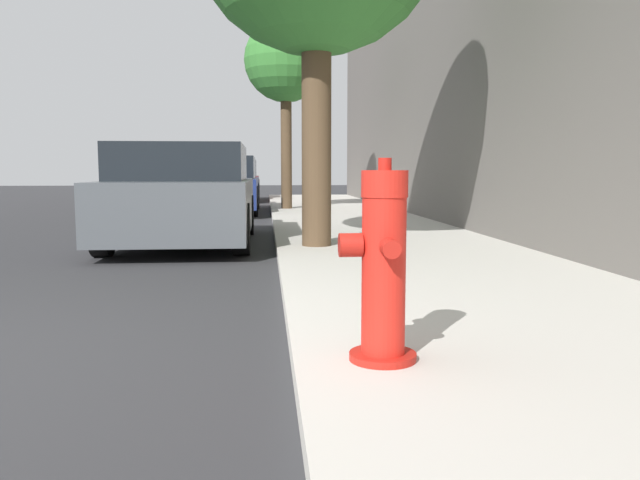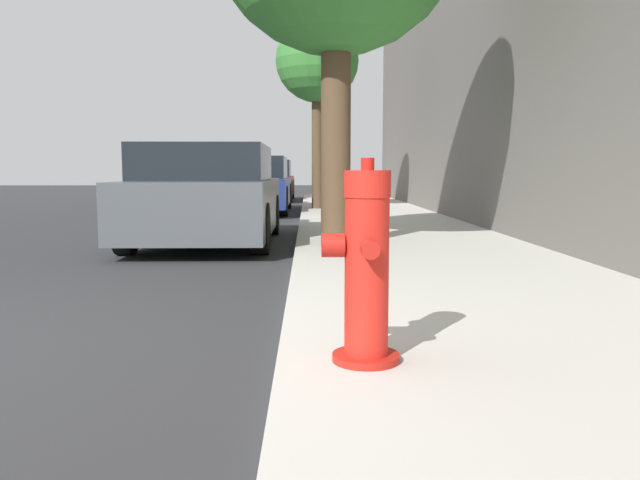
% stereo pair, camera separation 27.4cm
% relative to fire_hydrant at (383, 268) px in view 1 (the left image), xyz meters
% --- Properties ---
extents(sidewalk_slab, '(2.89, 40.00, 0.11)m').
position_rel_fire_hydrant_xyz_m(sidewalk_slab, '(1.03, 0.24, -0.50)').
color(sidewalk_slab, beige).
rests_on(sidewalk_slab, ground_plane).
extents(fire_hydrant, '(0.37, 0.38, 0.95)m').
position_rel_fire_hydrant_xyz_m(fire_hydrant, '(0.00, 0.00, 0.00)').
color(fire_hydrant, red).
rests_on(fire_hydrant, sidewalk_slab).
extents(parked_car_near, '(1.81, 3.86, 1.34)m').
position_rel_fire_hydrant_xyz_m(parked_car_near, '(-1.64, 5.75, 0.10)').
color(parked_car_near, '#4C5156').
rests_on(parked_car_near, ground_plane).
extents(parked_car_mid, '(1.73, 4.41, 1.33)m').
position_rel_fire_hydrant_xyz_m(parked_car_mid, '(-1.58, 12.17, 0.10)').
color(parked_car_mid, navy).
rests_on(parked_car_mid, ground_plane).
extents(parked_car_far, '(1.87, 3.83, 1.35)m').
position_rel_fire_hydrant_xyz_m(parked_car_far, '(-1.69, 18.04, 0.11)').
color(parked_car_far, maroon).
rests_on(parked_car_far, ground_plane).
extents(street_tree_far, '(1.92, 1.92, 4.39)m').
position_rel_fire_hydrant_xyz_m(street_tree_far, '(-0.05, 11.92, 2.94)').
color(street_tree_far, brown).
rests_on(street_tree_far, sidewalk_slab).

